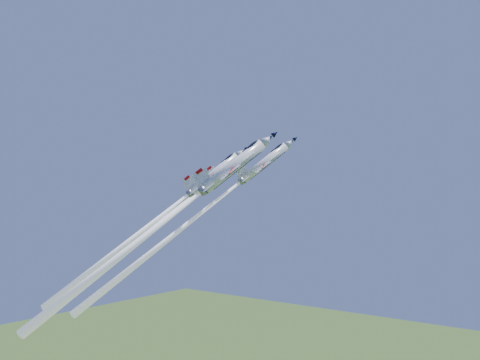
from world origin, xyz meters
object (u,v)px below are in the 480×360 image
Objects in this scene: jet_lead at (192,220)px; jet_slot at (153,222)px; jet_left at (192,197)px; jet_right at (158,226)px.

jet_slot is (-4.14, -6.87, -0.27)m from jet_lead.
jet_right is (5.59, -15.12, -5.27)m from jet_left.
jet_left is 0.79× the size of jet_slot.
jet_slot is at bearing -53.49° from jet_left.
jet_right is at bearing -23.47° from jet_left.
jet_slot is at bearing -74.80° from jet_lead.
jet_lead is 0.99× the size of jet_right.
jet_slot is (-7.22, 5.59, 0.31)m from jet_right.
jet_left is at bearing 126.51° from jet_slot.
jet_left is 10.87m from jet_slot.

